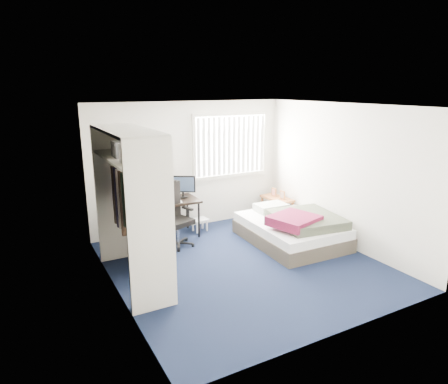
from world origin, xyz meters
TOP-DOWN VIEW (x-y plane):
  - ground at (0.00, 0.00)m, footprint 4.20×4.20m
  - room_shell at (0.00, 0.00)m, footprint 4.20×4.20m
  - window_assembly at (0.90, 2.04)m, footprint 1.72×0.09m
  - closet at (-1.67, 0.27)m, footprint 0.64×1.84m
  - desk at (-0.78, 1.76)m, footprint 1.48×0.70m
  - office_chair at (-0.66, 1.31)m, footprint 0.69×0.69m
  - footstool at (0.03, 1.73)m, footprint 0.33×0.28m
  - nightstand at (1.75, 1.55)m, footprint 0.42×0.75m
  - bed at (1.26, 0.39)m, footprint 1.48×1.93m
  - pine_box at (-1.65, -0.42)m, footprint 0.40×0.33m

SIDE VIEW (x-z plane):
  - ground at x=0.00m, z-range 0.00..0.00m
  - pine_box at x=-1.65m, z-range 0.00..0.28m
  - footstool at x=0.03m, z-range 0.07..0.32m
  - bed at x=1.26m, z-range -0.04..0.58m
  - nightstand at x=1.75m, z-range 0.10..0.78m
  - office_chair at x=-0.66m, z-range -0.13..1.02m
  - desk at x=-0.78m, z-range 0.16..1.34m
  - closet at x=-1.67m, z-range 0.24..2.46m
  - room_shell at x=0.00m, z-range -0.59..3.61m
  - window_assembly at x=0.90m, z-range 0.94..2.26m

